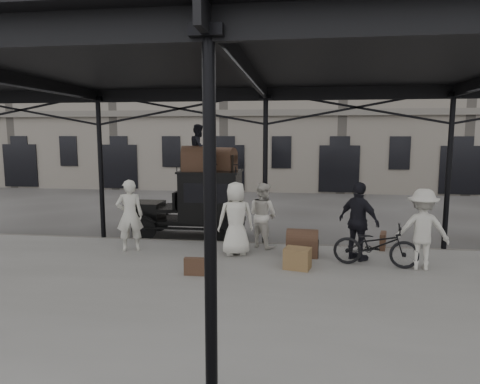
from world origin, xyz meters
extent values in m
plane|color=#383533|center=(0.00, 0.00, 0.00)|extent=(120.00, 120.00, 0.00)
cube|color=slate|center=(0.00, -2.00, 0.07)|extent=(28.00, 8.00, 0.15)
cylinder|color=black|center=(0.00, 2.00, 2.15)|extent=(0.14, 0.14, 4.30)
cylinder|color=black|center=(0.00, -5.80, 2.15)|extent=(0.14, 0.14, 4.30)
cube|color=black|center=(0.00, 2.00, 4.48)|extent=(22.00, 0.10, 0.45)
cube|color=black|center=(0.00, -5.80, 4.48)|extent=(22.00, 0.10, 0.45)
cube|color=black|center=(0.00, -1.70, 4.65)|extent=(22.50, 9.00, 0.08)
cube|color=silver|center=(0.00, -1.70, 4.72)|extent=(18.00, 7.00, 0.04)
cube|color=slate|center=(0.00, 18.00, 7.00)|extent=(64.00, 8.00, 14.00)
cylinder|color=black|center=(-3.80, 2.27, 0.40)|extent=(0.80, 0.10, 0.80)
cylinder|color=black|center=(-3.80, 3.71, 0.40)|extent=(0.80, 0.10, 0.80)
cylinder|color=black|center=(-1.20, 2.27, 0.40)|extent=(0.80, 0.10, 0.80)
cylinder|color=black|center=(-1.20, 3.71, 0.40)|extent=(0.80, 0.10, 0.80)
cube|color=black|center=(-2.55, 2.99, 0.55)|extent=(3.60, 1.25, 0.12)
cube|color=black|center=(-3.90, 2.99, 0.85)|extent=(0.90, 1.00, 0.55)
cube|color=black|center=(-4.37, 2.99, 0.85)|extent=(0.06, 0.70, 0.55)
cube|color=black|center=(-3.10, 2.99, 0.95)|extent=(0.70, 1.30, 0.10)
cube|color=black|center=(-1.80, 2.99, 1.35)|extent=(1.80, 1.45, 1.55)
cube|color=black|center=(-1.80, 2.26, 1.55)|extent=(1.40, 0.02, 0.60)
cube|color=black|center=(-1.80, 2.99, 2.15)|extent=(1.90, 1.55, 0.06)
imported|color=beige|center=(-3.57, 0.65, 1.13)|extent=(0.84, 0.70, 1.97)
imported|color=beige|center=(-0.03, 1.56, 1.06)|extent=(1.13, 1.09, 1.83)
imported|color=silver|center=(-0.66, 0.67, 1.12)|extent=(1.09, 0.86, 1.95)
imported|color=black|center=(2.47, 0.60, 1.14)|extent=(1.17, 1.16, 1.99)
imported|color=beige|center=(3.85, 0.07, 1.11)|extent=(1.29, 0.82, 1.91)
imported|color=black|center=(2.82, 0.13, 0.67)|extent=(2.06, 0.98, 1.04)
imported|color=black|center=(-2.15, 2.89, 2.90)|extent=(0.55, 0.71, 1.45)
cube|color=olive|center=(0.96, -0.32, 0.40)|extent=(0.69, 0.58, 0.50)
cube|color=#4D3523|center=(3.32, 1.80, 0.38)|extent=(0.29, 0.62, 0.45)
cube|color=#4D3523|center=(-1.28, -1.11, 0.35)|extent=(0.60, 0.17, 0.40)
camera|label=1|loc=(0.93, -10.24, 3.33)|focal=32.00mm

